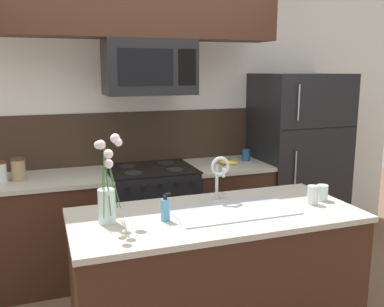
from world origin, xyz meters
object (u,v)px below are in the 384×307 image
storage_jar_tall (0,172)px  sink_faucet (219,172)px  dish_soap_bottle (165,209)px  drinking_glass (313,195)px  storage_jar_medium (18,169)px  flower_vase (107,194)px  refrigerator (296,162)px  banana_bunch (229,162)px  stove_range (151,218)px  microwave (149,67)px  coffee_tin (246,155)px  spare_glass (322,193)px

storage_jar_tall → sink_faucet: 1.75m
dish_soap_bottle → drinking_glass: 0.99m
storage_jar_medium → flower_vase: (0.52, -1.20, 0.08)m
refrigerator → banana_bunch: 0.77m
stove_range → refrigerator: size_ratio=0.54×
stove_range → drinking_glass: (0.76, -1.31, 0.51)m
microwave → storage_jar_tall: 1.45m
dish_soap_bottle → banana_bunch: bearing=51.8°
refrigerator → storage_jar_tall: size_ratio=10.51×
storage_jar_tall → coffee_tin: bearing=2.0°
coffee_tin → dish_soap_bottle: bearing=-131.7°
stove_range → drinking_glass: 1.60m
sink_faucet → spare_glass: (0.66, -0.22, -0.15)m
microwave → sink_faucet: microwave is taller
refrigerator → storage_jar_medium: size_ratio=9.57×
storage_jar_medium → spare_glass: size_ratio=1.72×
banana_bunch → coffee_tin: bearing=25.8°
stove_range → flower_vase: (-0.55, -1.21, 0.62)m
refrigerator → storage_jar_tall: 2.71m
banana_bunch → coffee_tin: size_ratio=1.73×
banana_bunch → flower_vase: bearing=-138.1°
microwave → sink_faucet: (0.21, -1.02, -0.68)m
microwave → sink_faucet: size_ratio=2.43×
storage_jar_tall → sink_faucet: bearing=-35.5°
microwave → refrigerator: 1.76m
drinking_glass → sink_faucet: bearing=153.8°
spare_glass → flower_vase: flower_vase is taller
spare_glass → storage_jar_tall: bearing=149.2°
coffee_tin → stove_range: bearing=-177.0°
microwave → flower_vase: (-0.55, -1.19, -0.71)m
banana_bunch → dish_soap_bottle: (-0.97, -1.23, 0.05)m
flower_vase → spare_glass: bearing=-2.0°
microwave → storage_jar_tall: (-1.21, -0.00, -0.80)m
microwave → dish_soap_bottle: 1.52m
stove_range → drinking_glass: size_ratio=7.55×
sink_faucet → dish_soap_bottle: size_ratio=1.85×
storage_jar_medium → flower_vase: bearing=-66.6°
sink_faucet → refrigerator: bearing=39.4°
flower_vase → banana_bunch: bearing=41.9°
drinking_glass → flower_vase: flower_vase is taller
stove_range → storage_jar_tall: storage_jar_tall is taller
refrigerator → spare_glass: size_ratio=16.41×
sink_faucet → storage_jar_tall: bearing=144.5°
flower_vase → refrigerator: bearing=31.0°
coffee_tin → sink_faucet: size_ratio=0.36×
refrigerator → coffee_tin: refrigerator is taller
stove_range → banana_bunch: 0.87m
storage_jar_tall → storage_jar_medium: (0.14, 0.01, 0.01)m
microwave → drinking_glass: size_ratio=6.05×
spare_glass → drinking_glass: bearing=-156.4°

